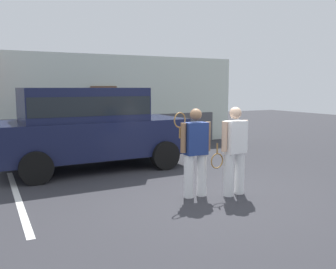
# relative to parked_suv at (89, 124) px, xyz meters

# --- Properties ---
(ground_plane) EXTENTS (40.00, 40.00, 0.00)m
(ground_plane) POSITION_rel_parked_suv_xyz_m (1.37, -3.27, -1.15)
(ground_plane) COLOR #2D2D33
(parking_stripe_0) EXTENTS (0.12, 4.40, 0.01)m
(parking_stripe_0) POSITION_rel_parked_suv_xyz_m (-1.87, -1.77, -1.14)
(parking_stripe_0) COLOR silver
(parking_stripe_0) RESTS_ON ground_plane
(house_frontage) EXTENTS (10.10, 0.40, 3.16)m
(house_frontage) POSITION_rel_parked_suv_xyz_m (1.37, 3.09, 0.34)
(house_frontage) COLOR silver
(house_frontage) RESTS_ON ground_plane
(parked_suv) EXTENTS (4.64, 2.24, 2.05)m
(parked_suv) POSITION_rel_parked_suv_xyz_m (0.00, 0.00, 0.00)
(parked_suv) COLOR #141938
(parked_suv) RESTS_ON ground_plane
(tennis_player_man) EXTENTS (0.76, 0.27, 1.67)m
(tennis_player_man) POSITION_rel_parked_suv_xyz_m (1.15, -3.26, -0.27)
(tennis_player_man) COLOR white
(tennis_player_man) RESTS_ON ground_plane
(tennis_player_woman) EXTENTS (0.89, 0.30, 1.69)m
(tennis_player_woman) POSITION_rel_parked_suv_xyz_m (1.88, -3.49, -0.27)
(tennis_player_woman) COLOR white
(tennis_player_woman) RESTS_ON ground_plane
(potted_plant_by_porch) EXTENTS (0.57, 0.57, 0.75)m
(potted_plant_by_porch) POSITION_rel_parked_suv_xyz_m (3.55, 2.22, -0.73)
(potted_plant_by_porch) COLOR gray
(potted_plant_by_porch) RESTS_ON ground_plane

